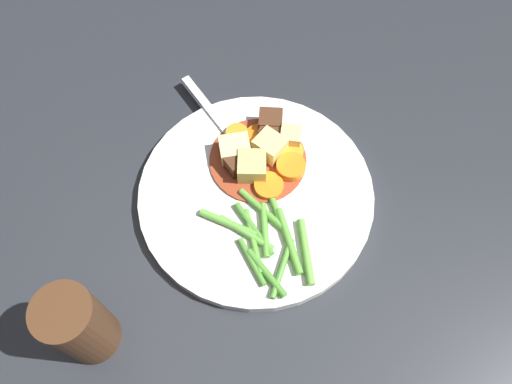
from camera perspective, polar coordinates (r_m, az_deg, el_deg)
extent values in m
plane|color=#26282D|center=(0.59, 0.00, -0.62)|extent=(3.00, 3.00, 0.00)
cylinder|color=white|center=(0.59, 0.00, -0.31)|extent=(0.26, 0.26, 0.01)
cylinder|color=#93381E|center=(0.60, 0.25, 3.55)|extent=(0.11, 0.11, 0.00)
cylinder|color=orange|center=(0.59, 3.82, 2.70)|extent=(0.05, 0.05, 0.01)
cylinder|color=orange|center=(0.60, 0.12, 3.97)|extent=(0.03, 0.03, 0.01)
cylinder|color=orange|center=(0.58, 1.41, 0.64)|extent=(0.04, 0.04, 0.01)
cylinder|color=orange|center=(0.60, 3.91, 4.25)|extent=(0.04, 0.04, 0.01)
cylinder|color=orange|center=(0.61, 0.11, 5.92)|extent=(0.04, 0.04, 0.01)
cylinder|color=orange|center=(0.61, -2.08, 6.28)|extent=(0.03, 0.03, 0.01)
cube|color=#E5CC7A|center=(0.59, 1.52, 4.96)|extent=(0.04, 0.04, 0.03)
cube|color=#DBBC6B|center=(0.58, -0.45, 2.76)|extent=(0.03, 0.03, 0.03)
cube|color=#E5CC7A|center=(0.60, 3.79, 5.93)|extent=(0.03, 0.02, 0.02)
cube|color=#EAD68C|center=(0.59, -2.33, 4.64)|extent=(0.04, 0.04, 0.02)
cube|color=#4C2B19|center=(0.61, 1.58, 6.43)|extent=(0.03, 0.03, 0.02)
cube|color=#4C2B19|center=(0.58, -2.12, 3.12)|extent=(0.03, 0.03, 0.02)
cube|color=#4C2B19|center=(0.61, 1.60, 7.69)|extent=(0.03, 0.03, 0.02)
cylinder|color=#4C8E33|center=(0.54, 2.83, -8.29)|extent=(0.07, 0.02, 0.01)
cylinder|color=#599E38|center=(0.56, 0.93, -4.19)|extent=(0.06, 0.01, 0.01)
cylinder|color=#599E38|center=(0.57, 1.72, -0.71)|extent=(0.07, 0.03, 0.01)
cylinder|color=#599E38|center=(0.55, 3.60, -5.37)|extent=(0.07, 0.03, 0.01)
cylinder|color=#599E38|center=(0.57, 0.74, -2.00)|extent=(0.05, 0.06, 0.01)
cylinder|color=#66AD42|center=(0.56, -1.12, -4.50)|extent=(0.04, 0.06, 0.01)
cylinder|color=#66AD42|center=(0.56, -3.05, -3.43)|extent=(0.03, 0.06, 0.01)
cylinder|color=#599E38|center=(0.55, 0.11, -5.38)|extent=(0.07, 0.03, 0.01)
cylinder|color=#66AD42|center=(0.55, 5.46, -6.50)|extent=(0.07, 0.02, 0.01)
cylinder|color=#4C8E33|center=(0.54, -0.29, -7.66)|extent=(0.05, 0.03, 0.01)
cylinder|color=#4C8E33|center=(0.54, 1.12, -8.85)|extent=(0.05, 0.05, 0.01)
cylinder|color=#4C8E33|center=(0.56, -0.46, -4.06)|extent=(0.06, 0.05, 0.01)
cube|color=silver|center=(0.64, -5.10, 9.03)|extent=(0.10, 0.08, 0.00)
cube|color=silver|center=(0.61, -1.75, 4.85)|extent=(0.03, 0.03, 0.00)
cylinder|color=silver|center=(0.59, -0.90, 2.36)|extent=(0.04, 0.03, 0.00)
cylinder|color=silver|center=(0.59, -0.40, 2.66)|extent=(0.04, 0.03, 0.00)
cylinder|color=silver|center=(0.59, 0.10, 2.96)|extent=(0.04, 0.03, 0.00)
cylinder|color=silver|center=(0.60, 0.60, 3.26)|extent=(0.04, 0.03, 0.00)
cylinder|color=#4C2D19|center=(0.52, -18.83, -13.62)|extent=(0.05, 0.05, 0.10)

